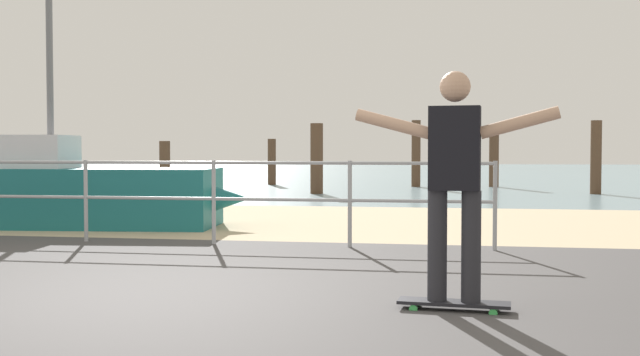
{
  "coord_description": "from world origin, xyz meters",
  "views": [
    {
      "loc": [
        2.54,
        -5.23,
        1.17
      ],
      "look_at": [
        1.28,
        2.0,
        0.9
      ],
      "focal_mm": 42.26,
      "sensor_mm": 36.0,
      "label": 1
    }
  ],
  "objects": [
    {
      "name": "groyne_post_0",
      "position": [
        -5.84,
        16.0,
        0.73
      ],
      "size": [
        0.32,
        0.32,
        1.45
      ],
      "primitive_type": "cylinder",
      "color": "#513826",
      "rests_on": "ground"
    },
    {
      "name": "groyne_post_2",
      "position": [
        -0.97,
        14.48,
        0.95
      ],
      "size": [
        0.34,
        0.34,
        1.89
      ],
      "primitive_type": "cylinder",
      "color": "#513826",
      "rests_on": "ground"
    },
    {
      "name": "ground_plane",
      "position": [
        0.0,
        -1.0,
        0.0
      ],
      "size": [
        24.0,
        10.0,
        0.04
      ],
      "primitive_type": "cube",
      "color": "#474444",
      "rests_on": "ground"
    },
    {
      "name": "groyne_post_4",
      "position": [
        3.89,
        19.13,
        0.97
      ],
      "size": [
        0.3,
        0.3,
        1.93
      ],
      "primitive_type": "cylinder",
      "color": "#513826",
      "rests_on": "ground"
    },
    {
      "name": "skateboarder",
      "position": [
        2.57,
        0.23,
        1.02
      ],
      "size": [
        1.45,
        0.23,
        1.65
      ],
      "color": "#26262B",
      "rests_on": "skateboard"
    },
    {
      "name": "sea_surface",
      "position": [
        0.0,
        35.0,
        0.0
      ],
      "size": [
        72.0,
        50.0,
        0.04
      ],
      "primitive_type": "cube",
      "color": "#75939E",
      "rests_on": "ground"
    },
    {
      "name": "beach_strip",
      "position": [
        0.0,
        7.0,
        0.0
      ],
      "size": [
        24.0,
        6.0,
        0.04
      ],
      "primitive_type": "cube",
      "color": "tan",
      "rests_on": "ground"
    },
    {
      "name": "groyne_post_3",
      "position": [
        1.46,
        18.78,
        1.06
      ],
      "size": [
        0.28,
        0.28,
        2.13
      ],
      "primitive_type": "cylinder",
      "color": "#513826",
      "rests_on": "ground"
    },
    {
      "name": "sailboat",
      "position": [
        -2.97,
        5.35,
        0.52
      ],
      "size": [
        5.03,
        1.83,
        5.34
      ],
      "color": "#19666B",
      "rests_on": "ground"
    },
    {
      "name": "skateboard",
      "position": [
        2.57,
        0.23,
        0.07
      ],
      "size": [
        0.81,
        0.27,
        0.08
      ],
      "color": "black",
      "rests_on": "ground"
    },
    {
      "name": "groyne_post_1",
      "position": [
        -3.4,
        19.48,
        0.78
      ],
      "size": [
        0.28,
        0.28,
        1.56
      ],
      "primitive_type": "cylinder",
      "color": "#513826",
      "rests_on": "ground"
    },
    {
      "name": "railing_fence",
      "position": [
        -2.0,
        3.6,
        0.7
      ],
      "size": [
        10.14,
        0.05,
        1.05
      ],
      "color": "#9EA0A5",
      "rests_on": "ground"
    },
    {
      "name": "groyne_post_5",
      "position": [
        6.32,
        15.57,
        0.98
      ],
      "size": [
        0.28,
        0.28,
        1.96
      ],
      "primitive_type": "cylinder",
      "color": "#513826",
      "rests_on": "ground"
    }
  ]
}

